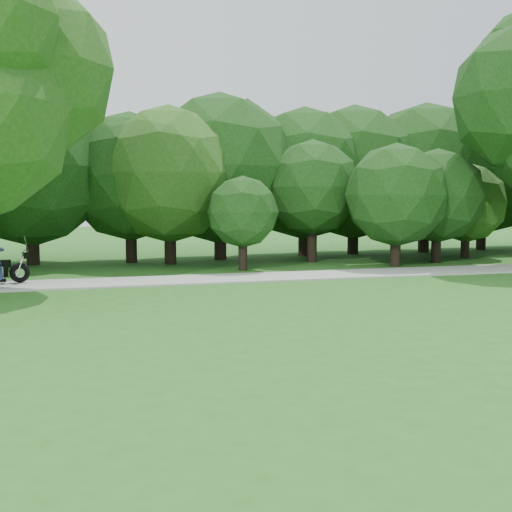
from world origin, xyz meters
TOP-DOWN VIEW (x-y plane):
  - ground at (0.00, 0.00)m, footprint 100.00×100.00m
  - walkway at (0.00, 8.00)m, footprint 60.00×2.20m
  - tree_line at (1.00, 14.86)m, footprint 39.26×12.17m

SIDE VIEW (x-z plane):
  - ground at x=0.00m, z-range 0.00..0.00m
  - walkway at x=0.00m, z-range 0.00..0.06m
  - tree_line at x=1.00m, z-range -0.03..7.31m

